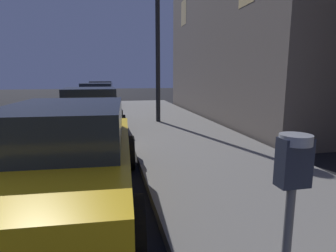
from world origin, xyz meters
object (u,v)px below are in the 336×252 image
Objects in this scene: car_yellow_cab at (67,155)px; car_red at (100,91)px; car_black at (91,110)px; car_blue at (97,96)px; parking_meter at (292,186)px; street_lamp at (158,18)px.

car_yellow_cab is 0.99× the size of car_red.
car_red is at bearing 89.99° from car_black.
car_yellow_cab is at bearing -90.00° from car_blue.
parking_meter reaches higher than car_red.
car_blue is (-0.00, 11.60, -0.00)m from car_yellow_cab.
parking_meter is 0.32× the size of car_blue.
parking_meter is 19.86m from car_red.
car_yellow_cab is 7.15m from street_lamp.
street_lamp is (2.38, 5.99, 3.10)m from car_yellow_cab.
parking_meter is at bearing -94.66° from street_lamp.
car_black is at bearing -89.99° from car_blue.
car_black and car_red have the same top height.
car_yellow_cab and car_red have the same top height.
car_black is 3.94m from street_lamp.
car_blue is 0.90× the size of car_red.
street_lamp is at bearing 68.35° from car_yellow_cab.
car_blue is at bearing 112.99° from street_lamp.
parking_meter reaches higher than car_black.
car_yellow_cab and car_blue have the same top height.
car_red is at bearing 102.00° from street_lamp.
car_red is 11.85m from street_lamp.
parking_meter is 0.24× the size of street_lamp.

